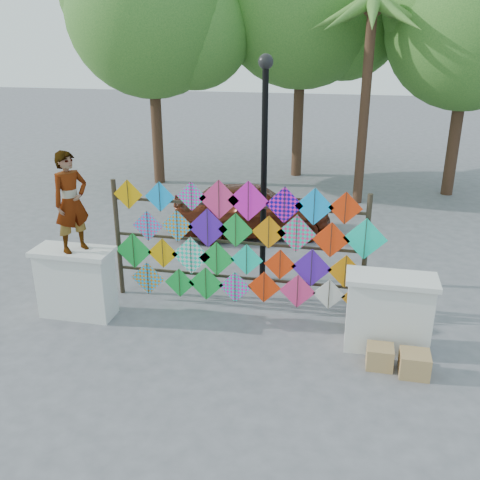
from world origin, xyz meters
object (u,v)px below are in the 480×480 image
at_px(sedan, 252,209).
at_px(lamppost, 264,151).
at_px(kite_rack, 241,246).
at_px(vendor_woman, 71,202).

relative_size(sedan, lamppost, 0.89).
bearing_deg(sedan, kite_rack, 171.44).
distance_m(sedan, lamppost, 3.35).
xyz_separation_m(vendor_woman, sedan, (2.19, 4.78, -1.47)).
relative_size(kite_rack, lamppost, 1.12).
xyz_separation_m(kite_rack, sedan, (-0.54, 3.86, -0.55)).
bearing_deg(lamppost, vendor_woman, -142.95).
distance_m(kite_rack, lamppost, 1.95).
height_order(kite_rack, sedan, kite_rack).
xyz_separation_m(kite_rack, vendor_woman, (-2.74, -0.93, 0.92)).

